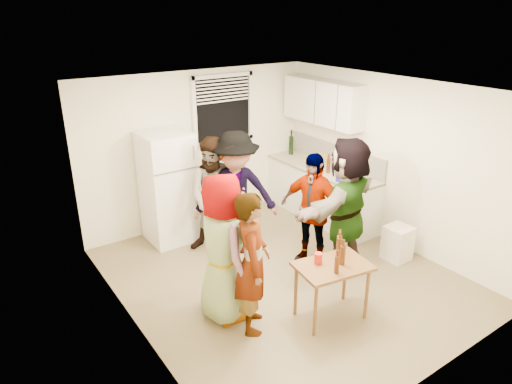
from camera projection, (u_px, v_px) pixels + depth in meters
room at (283, 276)px, 6.17m from camera, size 4.00×4.50×2.50m
window at (223, 109)px, 7.40m from camera, size 1.12×0.10×1.06m
refrigerator at (168, 188)px, 6.88m from camera, size 0.70×0.70×1.70m
counter_lower at (320, 194)px, 7.78m from camera, size 0.60×2.20×0.86m
countertop at (322, 169)px, 7.61m from camera, size 0.64×2.22×0.04m
backsplash at (335, 154)px, 7.69m from camera, size 0.03×2.20×0.36m
upper_cabinets at (323, 102)px, 7.44m from camera, size 0.34×1.60×0.70m
kettle at (316, 166)px, 7.65m from camera, size 0.30×0.28×0.20m
paper_towel at (338, 174)px, 7.29m from camera, size 0.13×0.13×0.27m
wine_bottle at (291, 154)px, 8.31m from camera, size 0.08×0.08×0.33m
beer_bottle_counter at (328, 173)px, 7.36m from camera, size 0.06×0.06×0.24m
blue_cup at (338, 181)px, 6.99m from camera, size 0.08×0.08×0.11m
picture_frame at (323, 158)px, 7.86m from camera, size 0.02×0.19×0.16m
trash_bin at (397, 243)px, 6.51m from camera, size 0.35×0.35×0.50m
serving_table at (329, 316)px, 5.37m from camera, size 0.90×0.67×0.69m
beer_bottle_table at (336, 273)px, 4.95m from camera, size 0.05×0.05×0.21m
red_cup at (318, 263)px, 5.15m from camera, size 0.09×0.09×0.12m
guest_grey at (225, 314)px, 5.40m from camera, size 1.83×1.03×0.56m
guest_stripe at (253, 325)px, 5.21m from camera, size 1.70×1.38×0.39m
guest_back_left at (218, 250)px, 6.84m from camera, size 1.77×1.86×0.66m
guest_back_right at (237, 251)px, 6.81m from camera, size 1.90×2.17×0.68m
guest_black at (309, 262)px, 6.52m from camera, size 1.85×1.46×0.40m
guest_orange at (341, 268)px, 6.37m from camera, size 2.20×2.30×0.56m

